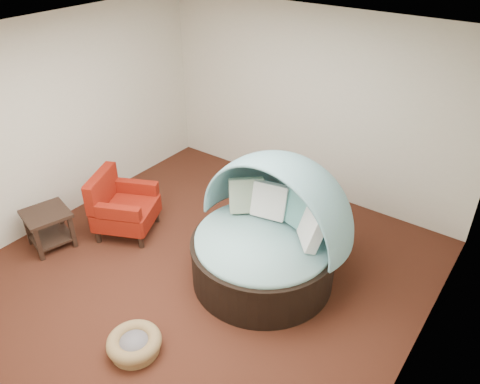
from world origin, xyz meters
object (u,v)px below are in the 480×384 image
Objects in this scene: canopy_daybed at (269,226)px; pet_basket at (134,344)px; side_table at (48,224)px; red_armchair at (122,206)px.

canopy_daybed is 1.95m from pet_basket.
pet_basket is 2.28m from side_table.
side_table is at bearing -151.93° from canopy_daybed.
canopy_daybed reaches higher than pet_basket.
red_armchair is (-1.65, 1.37, 0.31)m from pet_basket.
pet_basket is at bearing -14.70° from side_table.
side_table is (-0.54, -0.79, -0.07)m from red_armchair.
red_armchair is at bearing -165.16° from canopy_daybed.
canopy_daybed is 2.17m from red_armchair.
pet_basket is at bearing -64.52° from red_armchair.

